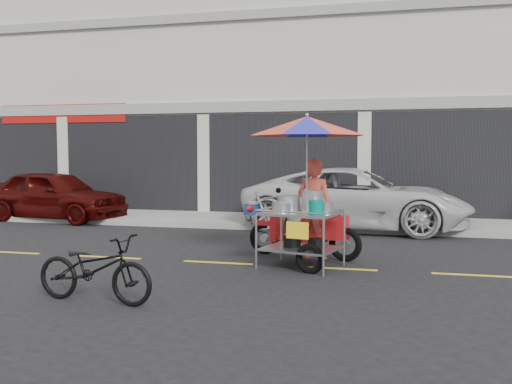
% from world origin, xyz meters
% --- Properties ---
extents(ground, '(90.00, 90.00, 0.00)m').
position_xyz_m(ground, '(0.00, 0.00, 0.00)').
color(ground, black).
extents(sidewalk, '(45.00, 3.00, 0.15)m').
position_xyz_m(sidewalk, '(0.00, 5.50, 0.07)').
color(sidewalk, gray).
rests_on(sidewalk, ground).
extents(shophouse_block, '(36.00, 8.11, 10.40)m').
position_xyz_m(shophouse_block, '(2.82, 10.59, 4.24)').
color(shophouse_block, beige).
rests_on(shophouse_block, ground).
extents(centerline, '(42.00, 0.10, 0.01)m').
position_xyz_m(centerline, '(0.00, 0.00, 0.00)').
color(centerline, gold).
rests_on(centerline, ground).
extents(maroon_sedan, '(4.19, 2.11, 1.37)m').
position_xyz_m(maroon_sedan, '(-8.10, 4.58, 0.68)').
color(maroon_sedan, '#330403').
rests_on(maroon_sedan, ground).
extents(white_pickup, '(5.43, 2.78, 1.47)m').
position_xyz_m(white_pickup, '(-0.07, 4.70, 0.73)').
color(white_pickup, silver).
rests_on(white_pickup, ground).
extents(near_bicycle, '(1.65, 0.71, 0.84)m').
position_xyz_m(near_bicycle, '(-2.70, -2.75, 0.42)').
color(near_bicycle, black).
rests_on(near_bicycle, ground).
extents(food_vendor_rig, '(2.44, 2.35, 2.47)m').
position_xyz_m(food_vendor_rig, '(-0.55, 0.30, 1.55)').
color(food_vendor_rig, black).
rests_on(food_vendor_rig, ground).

